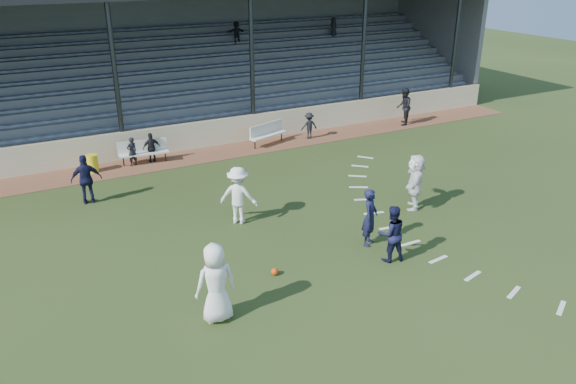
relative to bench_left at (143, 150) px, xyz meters
The scene contains 19 objects.
ground 11.00m from the bench_left, 77.28° to the right, with size 90.00×90.00×0.00m, color #263616.
cinder_track 2.50m from the bench_left, ahead, with size 34.00×2.00×0.02m, color brown.
retaining_wall 2.56m from the bench_left, 19.00° to the left, with size 34.00×0.18×1.20m, color beige.
bench_left is the anchor object (origin of this frame).
bench_right 5.63m from the bench_left, ahead, with size 2.02×1.09×0.95m.
trash_bin 2.08m from the bench_left, behind, with size 0.44×0.44×0.70m, color gold.
football 10.47m from the bench_left, 85.34° to the right, with size 0.20×0.20×0.20m, color #C73C0B.
player_white_lead 11.63m from the bench_left, 96.09° to the right, with size 0.97×0.63×1.98m, color white.
player_navy_lead 10.96m from the bench_left, 67.84° to the right, with size 0.64×0.42×1.76m, color #121433.
player_navy_mid 11.94m from the bench_left, 69.93° to the right, with size 0.81×0.63×1.66m, color #121433.
player_white_wing 7.11m from the bench_left, 79.59° to the right, with size 1.22×0.70×1.89m, color white.
player_navy_wing 4.16m from the bench_left, 131.12° to the right, with size 1.03×0.43×1.75m, color #121433.
player_white_back 11.18m from the bench_left, 51.16° to the right, with size 1.77×0.57×1.91m, color white.
official 13.09m from the bench_left, ahead, with size 0.90×0.70×1.85m, color black.
sub_left_near 0.51m from the bench_left, 164.13° to the right, with size 0.44×0.29×1.20m, color black.
sub_left_far 0.35m from the bench_left, 12.38° to the right, with size 0.73×0.30×1.25m, color black.
sub_right 7.72m from the bench_left, ahead, with size 0.80×0.46×1.23m, color black.
grandstand 6.26m from the bench_left, 66.39° to the left, with size 34.60×9.00×6.61m.
penalty_arc 12.57m from the bench_left, 58.61° to the right, with size 3.89×14.63×0.01m.
Camera 1 is at (-7.36, -11.46, 8.00)m, focal length 35.00 mm.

